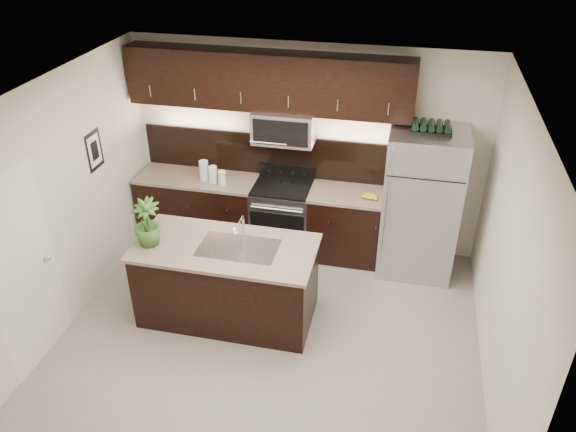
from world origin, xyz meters
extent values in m
plane|color=gray|center=(0.00, 0.00, 0.00)|extent=(4.50, 4.50, 0.00)
cube|color=beige|center=(0.00, 2.00, 1.35)|extent=(4.50, 0.02, 2.70)
cube|color=beige|center=(0.00, -2.00, 1.35)|extent=(4.50, 0.02, 2.70)
cube|color=beige|center=(-2.25, 0.00, 1.35)|extent=(0.02, 4.00, 2.70)
cube|color=beige|center=(2.25, 0.00, 1.35)|extent=(0.02, 4.00, 2.70)
cube|color=white|center=(0.00, 0.00, 2.70)|extent=(4.50, 4.00, 0.02)
cube|color=silver|center=(-2.23, -0.80, 1.01)|extent=(0.04, 0.80, 2.02)
sphere|color=silver|center=(-2.20, -0.48, 1.00)|extent=(0.06, 0.06, 0.06)
cube|color=black|center=(-2.24, 0.75, 1.65)|extent=(0.01, 0.32, 0.46)
cube|color=white|center=(-2.23, 0.75, 1.65)|extent=(0.00, 0.24, 0.36)
cube|color=black|center=(-1.42, 1.69, 0.45)|extent=(1.57, 0.62, 0.90)
cube|color=black|center=(0.71, 1.69, 0.45)|extent=(1.16, 0.62, 0.90)
cube|color=#B2B2B7|center=(-0.25, 1.69, 0.45)|extent=(0.76, 0.62, 0.90)
cube|color=black|center=(-0.25, 1.69, 0.92)|extent=(0.76, 0.60, 0.03)
cube|color=tan|center=(-1.42, 1.69, 0.92)|extent=(1.59, 0.65, 0.04)
cube|color=tan|center=(0.71, 1.69, 0.92)|extent=(1.18, 0.65, 0.04)
cube|color=black|center=(-0.46, 1.99, 1.22)|extent=(3.49, 0.02, 0.56)
cube|color=#B2B2B7|center=(-0.25, 1.80, 1.70)|extent=(0.76, 0.40, 0.40)
cube|color=black|center=(-0.46, 1.83, 2.25)|extent=(3.49, 0.33, 0.70)
cube|color=black|center=(-0.53, 0.20, 0.45)|extent=(1.90, 0.90, 0.90)
cube|color=tan|center=(-0.53, 0.20, 0.92)|extent=(1.96, 0.96, 0.04)
cube|color=silver|center=(-0.38, 0.20, 0.95)|extent=(0.84, 0.50, 0.01)
cylinder|color=silver|center=(-0.38, 0.41, 1.06)|extent=(0.03, 0.03, 0.24)
cylinder|color=silver|center=(-0.38, 0.34, 1.21)|extent=(0.02, 0.14, 0.02)
cylinder|color=silver|center=(-0.38, 0.27, 1.16)|extent=(0.02, 0.02, 0.10)
cube|color=#B2B2B7|center=(1.49, 1.63, 0.94)|extent=(0.90, 0.81, 1.87)
cube|color=black|center=(1.49, 1.63, 1.89)|extent=(0.46, 0.29, 0.03)
cylinder|color=black|center=(1.32, 1.63, 1.94)|extent=(0.08, 0.26, 0.08)
cylinder|color=black|center=(1.41, 1.63, 1.94)|extent=(0.08, 0.26, 0.08)
cylinder|color=black|center=(1.49, 1.63, 1.94)|extent=(0.08, 0.26, 0.08)
cylinder|color=black|center=(1.58, 1.63, 1.94)|extent=(0.08, 0.26, 0.08)
cylinder|color=black|center=(1.67, 1.63, 1.94)|extent=(0.08, 0.26, 0.08)
imported|color=#325B24|center=(-1.34, 0.08, 1.20)|extent=(0.33, 0.33, 0.53)
cylinder|color=silver|center=(-1.28, 1.64, 1.07)|extent=(0.12, 0.12, 0.26)
cylinder|color=silver|center=(-1.15, 1.60, 1.05)|extent=(0.11, 0.11, 0.22)
cylinder|color=silver|center=(-1.01, 1.56, 1.03)|extent=(0.10, 0.10, 0.19)
cylinder|color=silver|center=(1.13, 1.64, 1.04)|extent=(0.10, 0.10, 0.19)
cylinder|color=silver|center=(1.13, 1.64, 1.14)|extent=(0.10, 0.10, 0.02)
cylinder|color=silver|center=(1.13, 1.64, 1.19)|extent=(0.01, 0.01, 0.08)
ellipsoid|color=gold|center=(0.83, 1.61, 0.97)|extent=(0.22, 0.18, 0.06)
camera|label=1|loc=(1.22, -4.52, 4.30)|focal=35.00mm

